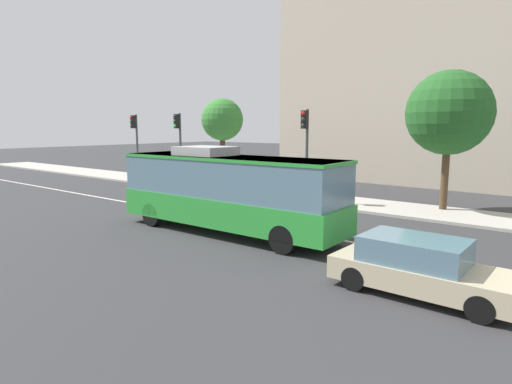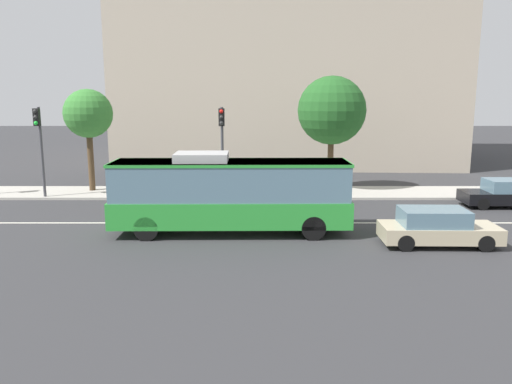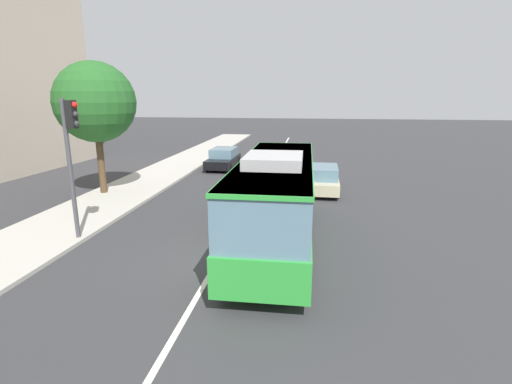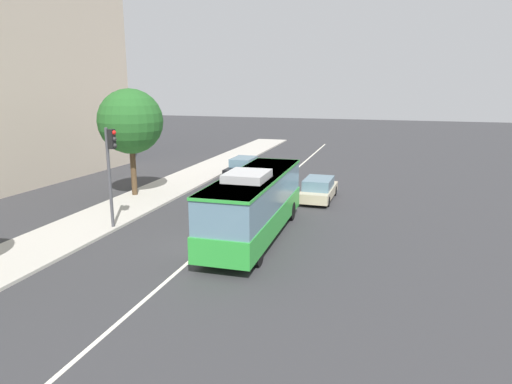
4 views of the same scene
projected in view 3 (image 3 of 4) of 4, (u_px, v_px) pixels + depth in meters
The scene contains 8 objects.
ground_plane at pixel (217, 262), 12.46m from camera, with size 160.00×160.00×0.00m, color #333335.
sidewalk_kerb at pixel (18, 248), 13.46m from camera, with size 80.00×3.79×0.14m, color #B2ADA3.
lane_centre_line at pixel (217, 262), 12.46m from camera, with size 76.00×0.16×0.01m, color silver.
transit_bus at pixel (276, 196), 13.65m from camera, with size 10.03×2.61×3.46m.
sedan_black at pixel (223, 158), 28.47m from camera, with size 4.51×1.85×1.46m.
sedan_beige at pixel (322, 179), 21.51m from camera, with size 4.53×1.88×1.46m.
traffic_light_near_corner at pixel (71, 146), 13.46m from camera, with size 0.32×0.62×5.20m.
street_tree_kerbside_centre at pixel (95, 102), 19.73m from camera, with size 4.14×4.14×7.01m.
Camera 3 is at (-11.21, -2.93, 5.29)m, focal length 26.83 mm.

